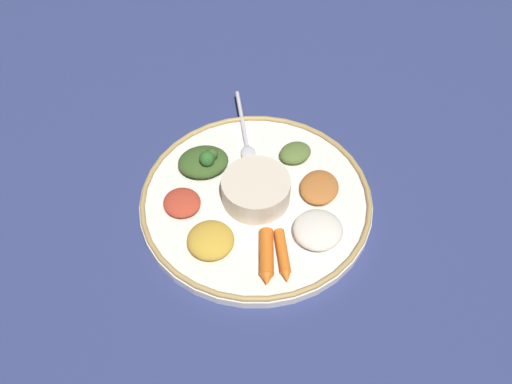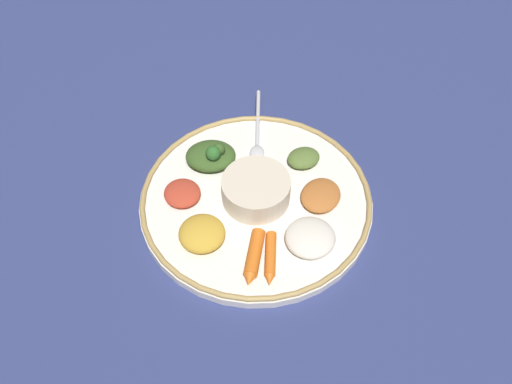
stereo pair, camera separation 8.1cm
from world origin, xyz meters
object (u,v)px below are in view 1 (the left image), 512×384
(spoon, at_px, (245,137))
(carrot_near_spoon, at_px, (267,256))
(center_bowl, at_px, (256,189))
(greens_pile, at_px, (204,161))
(carrot_outer, at_px, (283,255))

(spoon, xyz_separation_m, carrot_near_spoon, (0.10, -0.21, 0.01))
(center_bowl, height_order, carrot_near_spoon, center_bowl)
(spoon, relative_size, greens_pile, 1.56)
(greens_pile, xyz_separation_m, carrot_outer, (0.16, -0.12, -0.01))
(spoon, bearing_deg, center_bowl, -64.86)
(carrot_outer, bearing_deg, greens_pile, 142.49)
(center_bowl, bearing_deg, spoon, 115.14)
(center_bowl, xyz_separation_m, carrot_outer, (0.07, -0.09, -0.01))
(greens_pile, relative_size, carrot_outer, 1.23)
(carrot_outer, bearing_deg, center_bowl, 126.47)
(greens_pile, relative_size, carrot_near_spoon, 1.14)
(spoon, height_order, greens_pile, greens_pile)
(greens_pile, height_order, carrot_near_spoon, greens_pile)
(greens_pile, distance_m, carrot_near_spoon, 0.19)
(greens_pile, bearing_deg, carrot_near_spoon, -43.50)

